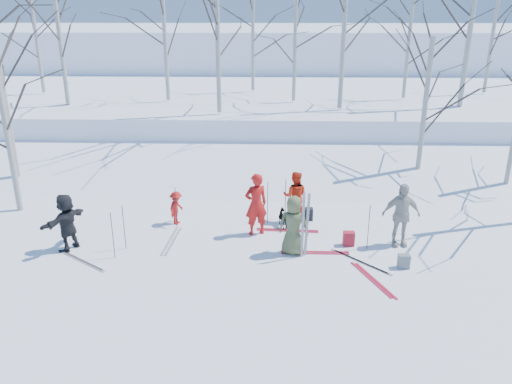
{
  "coord_description": "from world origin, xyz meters",
  "views": [
    {
      "loc": [
        0.43,
        -12.48,
        6.38
      ],
      "look_at": [
        0.0,
        1.5,
        1.3
      ],
      "focal_mm": 35.0,
      "sensor_mm": 36.0,
      "label": 1
    }
  ],
  "objects_px": {
    "dog": "(284,218)",
    "backpack_red": "(349,239)",
    "skier_grey_west": "(67,222)",
    "backpack_grey": "(404,261)",
    "backpack_dark": "(307,214)",
    "skier_olive_center": "(293,225)",
    "skier_red_seated": "(176,208)",
    "skier_redor_behind": "(295,196)",
    "skier_red_north": "(256,204)",
    "skier_cream_east": "(401,215)"
  },
  "relations": [
    {
      "from": "dog",
      "to": "backpack_red",
      "type": "bearing_deg",
      "value": 119.98
    },
    {
      "from": "backpack_grey",
      "to": "backpack_dark",
      "type": "distance_m",
      "value": 3.92
    },
    {
      "from": "dog",
      "to": "backpack_grey",
      "type": "bearing_deg",
      "value": 115.16
    },
    {
      "from": "skier_red_north",
      "to": "backpack_dark",
      "type": "bearing_deg",
      "value": -167.54
    },
    {
      "from": "skier_redor_behind",
      "to": "backpack_dark",
      "type": "relative_size",
      "value": 4.12
    },
    {
      "from": "skier_red_north",
      "to": "dog",
      "type": "xyz_separation_m",
      "value": [
        0.87,
        0.58,
        -0.69
      ]
    },
    {
      "from": "dog",
      "to": "backpack_dark",
      "type": "relative_size",
      "value": 1.6
    },
    {
      "from": "skier_olive_center",
      "to": "skier_red_seated",
      "type": "bearing_deg",
      "value": -16.19
    },
    {
      "from": "dog",
      "to": "backpack_dark",
      "type": "xyz_separation_m",
      "value": [
        0.76,
        0.55,
        -0.07
      ]
    },
    {
      "from": "skier_olive_center",
      "to": "skier_red_seated",
      "type": "distance_m",
      "value": 4.11
    },
    {
      "from": "skier_olive_center",
      "to": "skier_red_seated",
      "type": "height_order",
      "value": "skier_olive_center"
    },
    {
      "from": "skier_red_seated",
      "to": "backpack_red",
      "type": "relative_size",
      "value": 2.57
    },
    {
      "from": "skier_grey_west",
      "to": "skier_olive_center",
      "type": "bearing_deg",
      "value": 113.36
    },
    {
      "from": "skier_redor_behind",
      "to": "dog",
      "type": "xyz_separation_m",
      "value": [
        -0.34,
        -0.5,
        -0.55
      ]
    },
    {
      "from": "skier_redor_behind",
      "to": "backpack_grey",
      "type": "distance_m",
      "value": 4.2
    },
    {
      "from": "skier_red_north",
      "to": "backpack_dark",
      "type": "height_order",
      "value": "skier_red_north"
    },
    {
      "from": "skier_grey_west",
      "to": "backpack_red",
      "type": "bearing_deg",
      "value": 117.35
    },
    {
      "from": "backpack_red",
      "to": "backpack_grey",
      "type": "distance_m",
      "value": 1.82
    },
    {
      "from": "skier_olive_center",
      "to": "backpack_red",
      "type": "distance_m",
      "value": 1.83
    },
    {
      "from": "skier_olive_center",
      "to": "backpack_red",
      "type": "height_order",
      "value": "skier_olive_center"
    },
    {
      "from": "skier_red_seated",
      "to": "backpack_grey",
      "type": "height_order",
      "value": "skier_red_seated"
    },
    {
      "from": "skier_olive_center",
      "to": "skier_grey_west",
      "type": "xyz_separation_m",
      "value": [
        -6.33,
        0.05,
        -0.01
      ]
    },
    {
      "from": "skier_redor_behind",
      "to": "skier_grey_west",
      "type": "xyz_separation_m",
      "value": [
        -6.48,
        -2.3,
        0.01
      ]
    },
    {
      "from": "backpack_red",
      "to": "backpack_dark",
      "type": "xyz_separation_m",
      "value": [
        -1.07,
        1.85,
        -0.01
      ]
    },
    {
      "from": "skier_olive_center",
      "to": "skier_red_north",
      "type": "bearing_deg",
      "value": -37.6
    },
    {
      "from": "skier_olive_center",
      "to": "backpack_red",
      "type": "relative_size",
      "value": 4.01
    },
    {
      "from": "backpack_grey",
      "to": "dog",
      "type": "bearing_deg",
      "value": 139.66
    },
    {
      "from": "skier_red_north",
      "to": "backpack_dark",
      "type": "relative_size",
      "value": 4.81
    },
    {
      "from": "dog",
      "to": "backpack_grey",
      "type": "xyz_separation_m",
      "value": [
        3.08,
        -2.62,
        -0.08
      ]
    },
    {
      "from": "dog",
      "to": "backpack_red",
      "type": "relative_size",
      "value": 1.52
    },
    {
      "from": "backpack_dark",
      "to": "skier_cream_east",
      "type": "bearing_deg",
      "value": -35.27
    },
    {
      "from": "skier_olive_center",
      "to": "backpack_grey",
      "type": "xyz_separation_m",
      "value": [
        2.89,
        -0.77,
        -0.65
      ]
    },
    {
      "from": "skier_red_seated",
      "to": "dog",
      "type": "height_order",
      "value": "skier_red_seated"
    },
    {
      "from": "skier_grey_west",
      "to": "backpack_grey",
      "type": "height_order",
      "value": "skier_grey_west"
    },
    {
      "from": "backpack_red",
      "to": "backpack_grey",
      "type": "height_order",
      "value": "backpack_red"
    },
    {
      "from": "skier_olive_center",
      "to": "skier_redor_behind",
      "type": "height_order",
      "value": "skier_olive_center"
    },
    {
      "from": "backpack_red",
      "to": "backpack_grey",
      "type": "xyz_separation_m",
      "value": [
        1.25,
        -1.31,
        -0.02
      ]
    },
    {
      "from": "skier_olive_center",
      "to": "skier_grey_west",
      "type": "bearing_deg",
      "value": 11.72
    },
    {
      "from": "skier_olive_center",
      "to": "skier_red_north",
      "type": "distance_m",
      "value": 1.66
    },
    {
      "from": "skier_olive_center",
      "to": "skier_red_seated",
      "type": "relative_size",
      "value": 1.56
    },
    {
      "from": "skier_olive_center",
      "to": "skier_redor_behind",
      "type": "relative_size",
      "value": 1.02
    },
    {
      "from": "skier_olive_center",
      "to": "skier_redor_behind",
      "type": "bearing_deg",
      "value": -81.33
    },
    {
      "from": "backpack_red",
      "to": "backpack_grey",
      "type": "bearing_deg",
      "value": -46.31
    },
    {
      "from": "skier_redor_behind",
      "to": "backpack_grey",
      "type": "relative_size",
      "value": 4.33
    },
    {
      "from": "skier_red_seated",
      "to": "backpack_red",
      "type": "xyz_separation_m",
      "value": [
        5.24,
        -1.41,
        -0.33
      ]
    },
    {
      "from": "skier_olive_center",
      "to": "dog",
      "type": "bearing_deg",
      "value": -71.69
    },
    {
      "from": "skier_olive_center",
      "to": "skier_red_north",
      "type": "xyz_separation_m",
      "value": [
        -1.07,
        1.26,
        0.12
      ]
    },
    {
      "from": "dog",
      "to": "backpack_red",
      "type": "xyz_separation_m",
      "value": [
        1.83,
        -1.31,
        -0.06
      ]
    },
    {
      "from": "skier_grey_west",
      "to": "backpack_grey",
      "type": "relative_size",
      "value": 4.38
    },
    {
      "from": "skier_red_seated",
      "to": "dog",
      "type": "bearing_deg",
      "value": -74.84
    }
  ]
}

